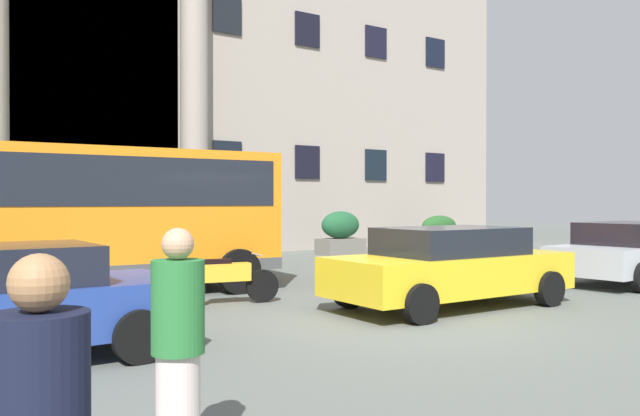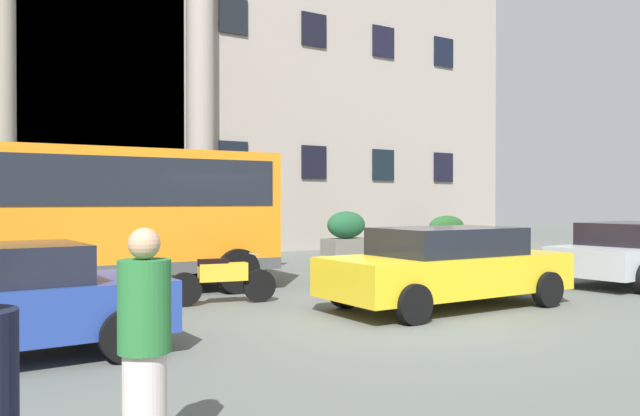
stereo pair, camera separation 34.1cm
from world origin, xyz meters
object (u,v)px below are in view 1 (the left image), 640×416
bus_stop_sign (263,214)px  parked_sedan_second (631,251)px  pedestrian_woman_with_bag (178,350)px  hedge_planter_far_west (439,232)px  hedge_planter_west (341,234)px  orange_minibus (107,209)px  hedge_planter_far_east (147,243)px  scooter_by_planter (224,279)px  motorcycle_near_kerb (414,263)px  parked_sedan_far (450,266)px

bus_stop_sign → parked_sedan_second: 8.93m
parked_sedan_second → pedestrian_woman_with_bag: 13.07m
hedge_planter_far_west → hedge_planter_west: 4.97m
orange_minibus → hedge_planter_far_east: bearing=65.8°
pedestrian_woman_with_bag → orange_minibus: bearing=80.9°
hedge_planter_far_west → parked_sedan_second: size_ratio=0.40×
scooter_by_planter → hedge_planter_far_east: bearing=91.9°
orange_minibus → hedge_planter_far_east: orange_minibus is taller
orange_minibus → hedge_planter_far_east: size_ratio=3.37×
hedge_planter_west → pedestrian_woman_with_bag: bearing=-130.0°
pedestrian_woman_with_bag → bus_stop_sign: bearing=62.2°
bus_stop_sign → hedge_planter_west: (4.93, 3.22, -0.78)m
hedge_planter_west → motorcycle_near_kerb: hedge_planter_west is taller
hedge_planter_far_west → pedestrian_woman_with_bag: size_ratio=1.07×
hedge_planter_far_west → pedestrian_woman_with_bag: pedestrian_woman_with_bag is taller
hedge_planter_far_west → motorcycle_near_kerb: bearing=-138.0°
hedge_planter_far_east → motorcycle_near_kerb: bearing=-63.0°
orange_minibus → motorcycle_near_kerb: orange_minibus is taller
hedge_planter_far_east → scooter_by_planter: 7.63m
hedge_planter_far_west → hedge_planter_west: bearing=-178.0°
orange_minibus → scooter_by_planter: bearing=-57.4°
bus_stop_sign → parked_sedan_second: bearing=-49.9°
parked_sedan_second → motorcycle_near_kerb: 4.95m
parked_sedan_second → parked_sedan_far: 5.87m
parked_sedan_far → parked_sedan_second: bearing=1.7°
motorcycle_near_kerb → scooter_by_planter: size_ratio=1.02×
bus_stop_sign → motorcycle_near_kerb: bus_stop_sign is taller
hedge_planter_far_east → pedestrian_woman_with_bag: size_ratio=1.19×
parked_sedan_second → hedge_planter_far_east: bearing=124.5°
motorcycle_near_kerb → pedestrian_woman_with_bag: bearing=-129.0°
hedge_planter_west → motorcycle_near_kerb: 7.95m
hedge_planter_far_east → hedge_planter_west: size_ratio=1.26×
motorcycle_near_kerb → scooter_by_planter: 4.95m
pedestrian_woman_with_bag → motorcycle_near_kerb: bearing=42.9°
motorcycle_near_kerb → hedge_planter_far_west: bearing=54.5°
hedge_planter_far_west → hedge_planter_far_east: bearing=-178.8°
bus_stop_sign → orange_minibus: bearing=-157.0°
orange_minibus → parked_sedan_far: size_ratio=1.48×
hedge_planter_far_west → scooter_by_planter: (-13.18, -7.76, -0.17)m
bus_stop_sign → motorcycle_near_kerb: (1.65, -4.02, -1.05)m
orange_minibus → hedge_planter_west: size_ratio=4.26×
hedge_planter_west → pedestrian_woman_with_bag: size_ratio=0.94×
hedge_planter_far_east → scooter_by_planter: hedge_planter_far_east is taller
orange_minibus → bus_stop_sign: 5.05m
parked_sedan_far → motorcycle_near_kerb: size_ratio=2.28×
motorcycle_near_kerb → pedestrian_woman_with_bag: pedestrian_woman_with_bag is taller
bus_stop_sign → scooter_by_planter: 5.57m
hedge_planter_far_east → hedge_planter_far_west: bearing=1.2°
hedge_planter_far_east → motorcycle_near_kerb: (3.66, -7.16, -0.19)m
orange_minibus → hedge_planter_west: 10.94m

